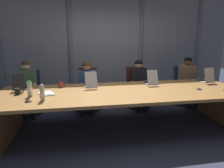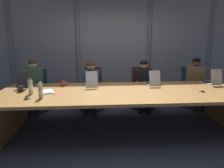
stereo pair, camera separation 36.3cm
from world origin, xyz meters
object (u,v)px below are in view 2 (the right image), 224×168
(coffee_mug_near, at_px, (21,89))
(laptop_center, at_px, (152,82))
(conference_mic_right_side, at_px, (27,98))
(water_bottle_primary, at_px, (31,87))
(person_right_mid, at_px, (196,80))
(conference_mic_left_side, at_px, (202,91))
(person_left_mid, at_px, (91,83))
(office_chair_center, at_px, (142,92))
(water_bottle_secondary, at_px, (41,91))
(laptop_left_end, at_px, (26,84))
(person_center, at_px, (144,82))
(coffee_mug_far, at_px, (64,84))
(office_chair_left_mid, at_px, (92,93))
(person_left_end, at_px, (33,83))
(laptop_right_mid, at_px, (211,81))
(office_chair_right_mid, at_px, (192,91))
(laptop_left_mid, at_px, (91,83))
(office_chair_left_end, at_px, (37,95))
(spiral_notepad, at_px, (47,92))

(coffee_mug_near, bearing_deg, laptop_center, 8.00)
(conference_mic_right_side, bearing_deg, water_bottle_primary, 96.08)
(person_right_mid, xyz_separation_m, conference_mic_left_side, (-0.50, -1.20, 0.07))
(person_left_mid, bearing_deg, water_bottle_primary, -36.09)
(office_chair_center, height_order, water_bottle_secondary, water_bottle_secondary)
(laptop_left_end, bearing_deg, conference_mic_right_side, -157.26)
(person_center, height_order, water_bottle_secondary, person_center)
(person_center, xyz_separation_m, water_bottle_primary, (-2.21, -1.12, 0.19))
(laptop_center, relative_size, person_right_mid, 0.37)
(conference_mic_left_side, bearing_deg, conference_mic_right_side, -175.63)
(coffee_mug_far, height_order, conference_mic_left_side, coffee_mug_far)
(laptop_center, bearing_deg, laptop_left_end, 88.69)
(office_chair_left_mid, relative_size, person_left_end, 0.82)
(water_bottle_secondary, bearing_deg, laptop_right_mid, 13.45)
(laptop_left_end, bearing_deg, person_right_mid, -77.87)
(person_center, relative_size, coffee_mug_far, 8.49)
(person_left_end, relative_size, coffee_mug_near, 8.34)
(laptop_center, relative_size, office_chair_left_mid, 0.45)
(coffee_mug_far, bearing_deg, person_left_end, 143.87)
(office_chair_right_mid, bearing_deg, water_bottle_secondary, -71.87)
(laptop_left_mid, bearing_deg, conference_mic_left_side, -112.92)
(laptop_left_end, bearing_deg, laptop_center, -86.94)
(person_left_mid, bearing_deg, person_center, 94.90)
(office_chair_center, height_order, person_left_end, person_left_end)
(office_chair_left_end, bearing_deg, laptop_left_end, 6.26)
(office_chair_left_end, distance_m, office_chair_center, 2.53)
(laptop_left_mid, relative_size, laptop_center, 1.09)
(person_left_mid, bearing_deg, office_chair_center, 102.33)
(coffee_mug_near, bearing_deg, office_chair_left_mid, 42.22)
(laptop_right_mid, height_order, office_chair_right_mid, laptop_right_mid)
(water_bottle_primary, height_order, conference_mic_left_side, water_bottle_primary)
(laptop_left_end, height_order, coffee_mug_near, laptop_left_end)
(person_center, bearing_deg, water_bottle_primary, -58.09)
(person_left_mid, xyz_separation_m, spiral_notepad, (-0.74, -1.03, 0.08))
(conference_mic_right_side, bearing_deg, spiral_notepad, 62.73)
(office_chair_right_mid, relative_size, water_bottle_primary, 3.61)
(office_chair_center, xyz_separation_m, office_chair_right_mid, (1.27, -0.00, -0.01))
(laptop_left_end, xyz_separation_m, office_chair_right_mid, (3.75, 0.77, -0.43))
(water_bottle_secondary, bearing_deg, person_center, 35.18)
(office_chair_left_mid, xyz_separation_m, conference_mic_left_side, (1.99, -1.36, 0.38))
(water_bottle_secondary, bearing_deg, office_chair_left_mid, 64.12)
(office_chair_left_mid, height_order, conference_mic_right_side, office_chair_left_mid)
(laptop_left_end, xyz_separation_m, person_right_mid, (3.75, 0.61, -0.11))
(conference_mic_left_side, bearing_deg, person_left_mid, 149.11)
(office_chair_left_mid, bearing_deg, laptop_left_end, -50.79)
(laptop_left_mid, bearing_deg, person_right_mid, -82.51)
(office_chair_right_mid, relative_size, water_bottle_secondary, 3.77)
(laptop_left_mid, bearing_deg, person_left_mid, -3.91)
(laptop_left_mid, xyz_separation_m, spiral_notepad, (-0.77, -0.41, -0.05))
(laptop_left_end, distance_m, spiral_notepad, 0.65)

